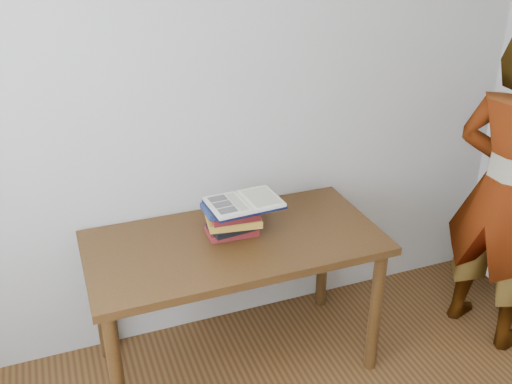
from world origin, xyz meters
name	(u,v)px	position (x,y,z in m)	size (l,w,h in m)	color
room_shell	(413,186)	(-0.08, 0.01, 1.63)	(3.54, 3.54, 2.62)	#AAA9A1
desk	(235,258)	(0.04, 1.38, 0.62)	(1.34, 0.67, 0.72)	#472811
book_stack	(232,219)	(0.05, 1.43, 0.79)	(0.27, 0.22, 0.15)	maroon
open_book	(244,203)	(0.10, 1.41, 0.88)	(0.34, 0.25, 0.03)	black
reader	(507,194)	(1.38, 1.16, 0.81)	(0.59, 0.39, 1.63)	tan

